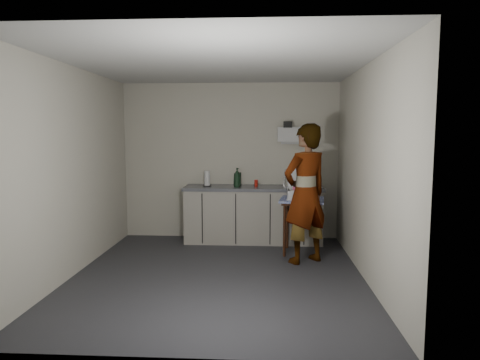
# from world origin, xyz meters

# --- Properties ---
(ground) EXTENTS (4.00, 4.00, 0.00)m
(ground) POSITION_xyz_m (0.00, 0.00, 0.00)
(ground) COLOR #2D2C32
(ground) RESTS_ON ground
(wall_back) EXTENTS (3.60, 0.02, 2.60)m
(wall_back) POSITION_xyz_m (0.00, 1.99, 1.30)
(wall_back) COLOR beige
(wall_back) RESTS_ON ground
(wall_right) EXTENTS (0.02, 4.00, 2.60)m
(wall_right) POSITION_xyz_m (1.79, 0.00, 1.30)
(wall_right) COLOR beige
(wall_right) RESTS_ON ground
(wall_left) EXTENTS (0.02, 4.00, 2.60)m
(wall_left) POSITION_xyz_m (-1.79, 0.00, 1.30)
(wall_left) COLOR beige
(wall_left) RESTS_ON ground
(ceiling) EXTENTS (3.60, 4.00, 0.01)m
(ceiling) POSITION_xyz_m (0.00, 0.00, 2.60)
(ceiling) COLOR silver
(ceiling) RESTS_ON wall_back
(kitchen_counter) EXTENTS (2.24, 0.62, 0.91)m
(kitchen_counter) POSITION_xyz_m (0.40, 1.70, 0.43)
(kitchen_counter) COLOR black
(kitchen_counter) RESTS_ON ground
(wall_shelf) EXTENTS (0.42, 0.18, 0.37)m
(wall_shelf) POSITION_xyz_m (1.00, 1.92, 1.75)
(wall_shelf) COLOR silver
(wall_shelf) RESTS_ON ground
(side_table) EXTENTS (0.71, 0.71, 0.81)m
(side_table) POSITION_xyz_m (1.13, 1.06, 0.71)
(side_table) COLOR #3B1A0D
(side_table) RESTS_ON ground
(standing_man) EXTENTS (0.83, 0.77, 1.90)m
(standing_man) POSITION_xyz_m (1.13, 0.62, 0.95)
(standing_man) COLOR #B2A593
(standing_man) RESTS_ON ground
(soap_bottle) EXTENTS (0.16, 0.16, 0.31)m
(soap_bottle) POSITION_xyz_m (0.14, 1.59, 1.06)
(soap_bottle) COLOR black
(soap_bottle) RESTS_ON kitchen_counter
(soda_can) EXTENTS (0.06, 0.06, 0.11)m
(soda_can) POSITION_xyz_m (0.44, 1.70, 0.96)
(soda_can) COLOR red
(soda_can) RESTS_ON kitchen_counter
(dark_bottle) EXTENTS (0.06, 0.06, 0.22)m
(dark_bottle) POSITION_xyz_m (0.16, 1.77, 1.02)
(dark_bottle) COLOR black
(dark_bottle) RESTS_ON kitchen_counter
(paper_towel) EXTENTS (0.14, 0.14, 0.25)m
(paper_towel) POSITION_xyz_m (-0.36, 1.70, 1.03)
(paper_towel) COLOR black
(paper_towel) RESTS_ON kitchen_counter
(dish_rack) EXTENTS (0.39, 0.29, 0.27)m
(dish_rack) POSITION_xyz_m (1.06, 1.72, 0.97)
(dish_rack) COLOR white
(dish_rack) RESTS_ON kitchen_counter
(bakery_box) EXTENTS (0.36, 0.37, 0.47)m
(bakery_box) POSITION_xyz_m (1.08, 1.09, 0.92)
(bakery_box) COLOR silver
(bakery_box) RESTS_ON side_table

